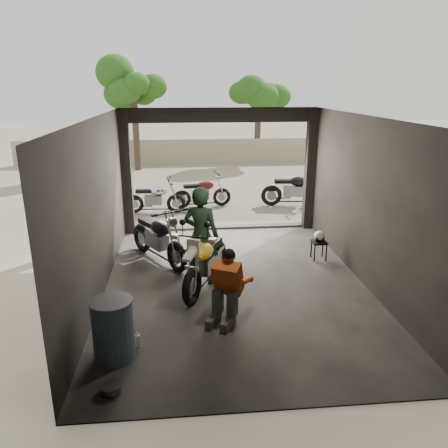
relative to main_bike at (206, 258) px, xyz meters
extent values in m
plane|color=#7A6D56|center=(0.57, 0.07, -0.63)|extent=(80.00, 80.00, 0.00)
cube|color=#2D2B28|center=(0.57, 0.07, -0.62)|extent=(5.00, 7.00, 0.02)
plane|color=black|center=(0.57, 0.07, 2.57)|extent=(7.00, 7.00, 0.00)
cube|color=black|center=(0.57, -3.43, 0.97)|extent=(5.00, 0.02, 3.20)
cube|color=black|center=(-1.93, 0.07, 0.97)|extent=(0.02, 7.00, 3.20)
cube|color=black|center=(3.07, 0.07, 0.97)|extent=(0.02, 7.00, 3.20)
cube|color=black|center=(-1.81, 3.45, 0.97)|extent=(0.24, 0.24, 3.20)
cube|color=black|center=(2.95, 3.45, 0.97)|extent=(0.24, 0.24, 3.20)
cube|color=black|center=(0.57, 3.49, 2.39)|extent=(5.00, 0.16, 0.36)
cube|color=#2D2B28|center=(0.57, 3.57, -0.59)|extent=(5.00, 0.25, 0.08)
cube|color=gray|center=(0.57, 14.07, -0.03)|extent=(18.00, 0.30, 1.20)
cylinder|color=#382B1E|center=(-2.43, 12.57, 1.17)|extent=(0.30, 0.30, 3.58)
ellipsoid|color=#1E4C14|center=(-2.43, 12.57, 3.41)|extent=(2.20, 2.20, 3.14)
cylinder|color=#382B1E|center=(3.37, 14.07, 0.97)|extent=(0.30, 0.30, 3.20)
ellipsoid|color=#1E4C14|center=(3.37, 14.07, 2.97)|extent=(2.20, 2.20, 2.80)
imported|color=black|center=(-0.07, 0.26, 0.34)|extent=(0.84, 0.71, 1.94)
cube|color=black|center=(2.57, 1.17, -0.21)|extent=(0.32, 0.32, 0.04)
cylinder|color=black|center=(2.44, 1.03, -0.42)|extent=(0.03, 0.03, 0.42)
cylinder|color=black|center=(2.70, 1.03, -0.42)|extent=(0.03, 0.03, 0.42)
cylinder|color=black|center=(2.44, 1.30, -0.42)|extent=(0.03, 0.03, 0.42)
cylinder|color=black|center=(2.70, 1.30, -0.42)|extent=(0.03, 0.03, 0.42)
ellipsoid|color=white|center=(2.57, 1.20, -0.07)|extent=(0.30, 0.31, 0.23)
cylinder|color=#435F71|center=(-1.43, -2.14, -0.18)|extent=(0.73, 0.73, 0.90)
cylinder|color=black|center=(3.88, 4.34, 0.55)|extent=(0.08, 0.08, 2.35)
cylinder|color=white|center=(3.88, 4.32, 1.51)|extent=(0.85, 0.03, 0.85)
camera|label=1|loc=(-0.40, -7.65, 3.11)|focal=35.00mm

